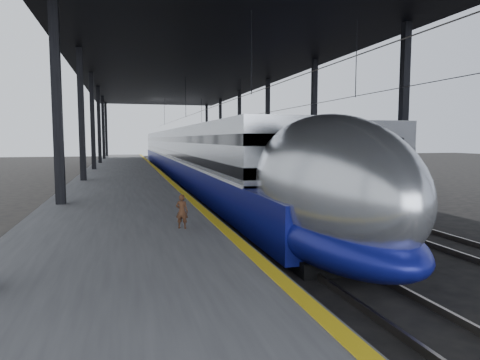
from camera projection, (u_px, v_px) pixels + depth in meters
name	position (u px, v px, depth m)	size (l,w,h in m)	color
ground	(236.00, 251.00, 13.57)	(160.00, 160.00, 0.00)	black
platform	(123.00, 180.00, 31.81)	(6.00, 80.00, 1.00)	#4C4C4F
yellow_strip	(160.00, 172.00, 32.50)	(0.30, 80.00, 0.01)	gold
rails	(227.00, 183.00, 33.95)	(6.52, 80.00, 0.16)	slate
canopy	(193.00, 65.00, 32.41)	(18.00, 75.00, 9.47)	black
tgv_train	(186.00, 156.00, 38.40)	(3.05, 65.20, 4.37)	#AEB1B5
second_train	(228.00, 152.00, 43.97)	(3.12, 56.05, 4.30)	navy
child	(182.00, 211.00, 12.10)	(0.36, 0.23, 0.98)	#482918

